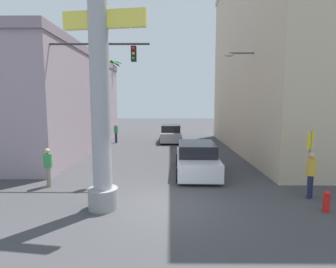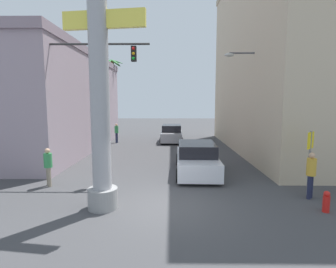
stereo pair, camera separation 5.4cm
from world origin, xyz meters
name	(u,v)px [view 1 (the left image)]	position (x,y,z in m)	size (l,w,h in m)	color
ground_plane	(169,152)	(0.00, 10.00, 0.00)	(83.89, 83.89, 0.00)	#424244
building_left	(51,102)	(-8.97, 11.21, 3.68)	(6.97, 16.32, 7.34)	#9E8C99
building_right	(292,56)	(8.97, 10.98, 6.99)	(8.39, 17.55, 13.97)	#C6B293
neon_sign_pole	(98,31)	(-2.18, -0.15, 5.86)	(3.06, 1.01, 11.80)	#9E9EA3
street_lamp	(262,95)	(5.39, 6.56, 4.03)	(2.78, 0.28, 6.54)	#59595E
crossing_sign	(310,154)	(5.47, 1.18, 1.65)	(0.47, 0.47, 2.52)	slate
traffic_light_mast	(76,84)	(-4.39, 3.86, 4.48)	(5.08, 0.32, 6.42)	#333333
car_lead	(196,159)	(1.46, 4.45, 0.74)	(2.19, 4.90, 1.56)	black
car_far	(171,134)	(0.19, 15.49, 0.74)	(2.04, 4.73, 1.56)	black
palm_tree_far_left	(111,92)	(-5.91, 18.17, 4.67)	(2.37, 2.35, 7.96)	brown
palm_tree_mid_right	(245,95)	(6.23, 12.85, 4.26)	(2.60, 2.61, 6.94)	brown
pedestrian_by_sign	(311,172)	(5.39, 0.86, 1.03)	(0.48, 0.48, 1.76)	#1E233F
pedestrian_far_left	(116,132)	(-4.76, 14.54, 1.02)	(0.40, 0.40, 1.74)	#1E233F
pedestrian_curb_left	(48,164)	(-5.14, 2.20, 0.97)	(0.48, 0.48, 1.66)	gray
fire_hydrant	(326,201)	(5.27, -0.40, 0.35)	(0.22, 0.22, 0.72)	red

